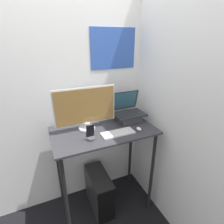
% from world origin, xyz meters
% --- Properties ---
extents(wall_back, '(6.00, 0.06, 2.60)m').
position_xyz_m(wall_back, '(0.00, 0.67, 1.30)').
color(wall_back, white).
rests_on(wall_back, ground_plane).
extents(wall_side_right, '(0.05, 6.00, 2.60)m').
position_xyz_m(wall_side_right, '(0.61, 0.00, 1.30)').
color(wall_side_right, white).
rests_on(wall_side_right, ground_plane).
extents(desk, '(1.04, 0.59, 1.08)m').
position_xyz_m(desk, '(0.00, 0.29, 0.90)').
color(desk, '#333338').
rests_on(desk, ground_plane).
extents(laptop, '(0.33, 0.28, 0.31)m').
position_xyz_m(laptop, '(0.34, 0.39, 1.16)').
color(laptop, '#4C4C51').
rests_on(laptop, desk).
extents(monitor, '(0.61, 0.17, 0.44)m').
position_xyz_m(monitor, '(-0.15, 0.37, 1.29)').
color(monitor, silver).
rests_on(monitor, desk).
extents(keyboard, '(0.33, 0.13, 0.02)m').
position_xyz_m(keyboard, '(0.10, 0.16, 1.08)').
color(keyboard, white).
rests_on(keyboard, desk).
extents(mouse, '(0.04, 0.07, 0.03)m').
position_xyz_m(mouse, '(0.32, 0.14, 1.09)').
color(mouse, white).
rests_on(mouse, desk).
extents(cell_phone, '(0.07, 0.07, 0.15)m').
position_xyz_m(cell_phone, '(-0.18, 0.16, 1.12)').
color(cell_phone, '#4C4C51').
rests_on(cell_phone, desk).
extents(computer_tower, '(0.21, 0.50, 0.48)m').
position_xyz_m(computer_tower, '(-0.06, 0.32, 0.24)').
color(computer_tower, black).
rests_on(computer_tower, ground_plane).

